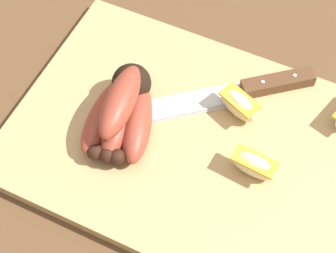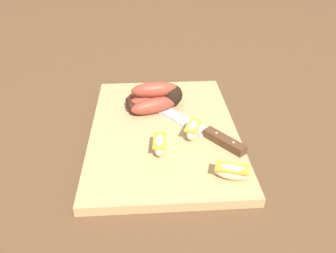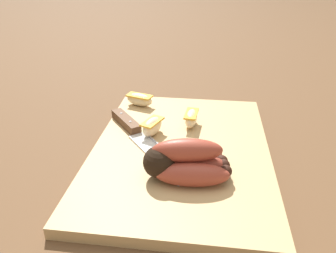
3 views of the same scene
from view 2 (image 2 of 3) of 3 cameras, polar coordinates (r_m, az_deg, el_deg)
The scene contains 7 objects.
ground_plane at distance 0.76m, azimuth -0.05°, elevation -0.81°, with size 6.00×6.00×0.00m, color brown.
cutting_board at distance 0.74m, azimuth -0.77°, elevation -0.82°, with size 0.46×0.32×0.02m, color tan.
banana_bunch at distance 0.80m, azimuth -2.21°, elevation 4.99°, with size 0.10×0.14×0.07m.
chefs_knife at distance 0.72m, azimuth 6.77°, elevation -1.03°, with size 0.24×0.20×0.02m.
apple_wedge_near at distance 0.70m, azimuth 4.37°, elevation -0.52°, with size 0.06×0.04×0.04m.
apple_wedge_middle at distance 0.66m, azimuth -1.49°, elevation -3.14°, with size 0.06×0.03×0.03m.
apple_wedge_far at distance 0.61m, azimuth 11.04°, elevation -7.70°, with size 0.04×0.07×0.03m.
Camera 2 is at (-0.62, 0.04, 0.43)m, focal length 35.02 mm.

